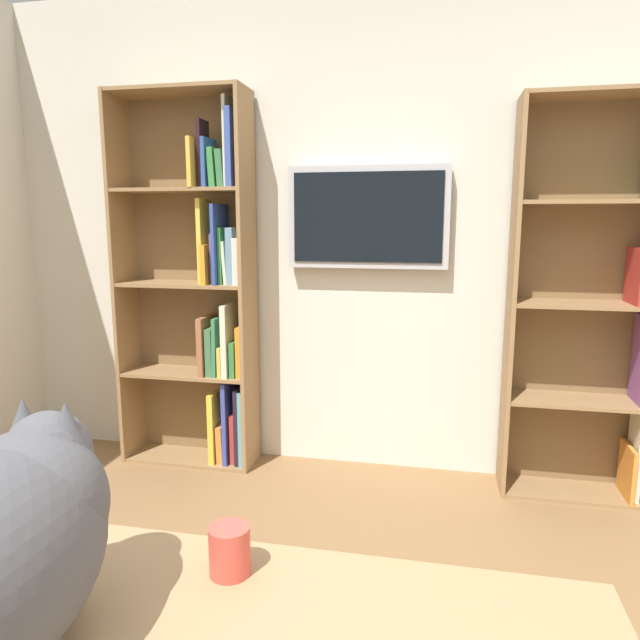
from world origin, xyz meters
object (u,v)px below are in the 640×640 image
bookshelf_right (203,293)px  coffee_mug (230,550)px  wall_mounted_tv (368,217)px  bookshelf_left (610,308)px

bookshelf_right → coffee_mug: size_ratio=22.25×
wall_mounted_tv → coffee_mug: wall_mounted_tv is taller
bookshelf_left → bookshelf_right: bookshelf_right is taller
bookshelf_left → wall_mounted_tv: bookshelf_left is taller
bookshelf_left → wall_mounted_tv: 1.32m
coffee_mug → wall_mounted_tv: bearing=-89.4°
bookshelf_right → wall_mounted_tv: bookshelf_right is taller
bookshelf_left → coffee_mug: size_ratio=21.15×
bookshelf_right → coffee_mug: (-0.96, 2.12, -0.21)m
wall_mounted_tv → coffee_mug: size_ratio=9.17×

